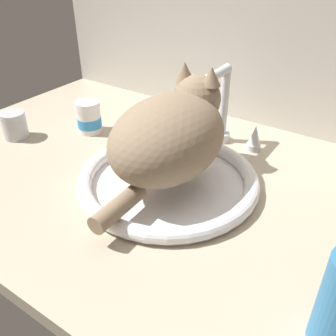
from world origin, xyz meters
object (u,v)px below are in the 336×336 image
(sink_basin, at_px, (168,180))
(faucet, at_px, (221,113))
(cat, at_px, (173,133))
(pill_bottle, at_px, (89,118))
(metal_jar, at_px, (15,125))

(sink_basin, bearing_deg, faucet, 90.00)
(cat, bearing_deg, faucet, 89.87)
(sink_basin, distance_m, faucet, 0.23)
(cat, relative_size, pill_bottle, 4.59)
(faucet, relative_size, metal_jar, 3.06)
(sink_basin, relative_size, faucet, 1.80)
(sink_basin, distance_m, metal_jar, 0.42)
(faucet, height_order, metal_jar, faucet)
(faucet, bearing_deg, metal_jar, -148.70)
(cat, relative_size, metal_jar, 5.64)
(sink_basin, xyz_separation_m, faucet, (0.00, 0.22, 0.06))
(sink_basin, relative_size, pill_bottle, 4.48)
(sink_basin, relative_size, metal_jar, 5.50)
(cat, xyz_separation_m, metal_jar, (-0.42, -0.05, -0.08))
(cat, bearing_deg, pill_bottle, 166.52)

